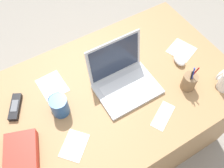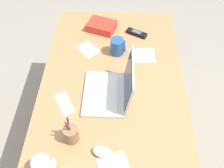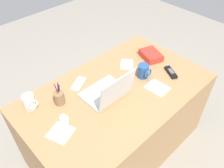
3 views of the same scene
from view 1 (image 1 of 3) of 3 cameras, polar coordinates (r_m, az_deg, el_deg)
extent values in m
plane|color=gray|center=(1.91, -0.61, -12.88)|extent=(6.00, 6.00, 0.00)
cube|color=#A87C4F|center=(1.59, -0.72, -8.44)|extent=(1.42, 0.85, 0.70)
cube|color=silver|center=(1.28, 3.68, -1.27)|extent=(0.32, 0.23, 0.02)
cube|color=silver|center=(1.28, 3.20, -0.35)|extent=(0.26, 0.11, 0.00)
cube|color=silver|center=(1.24, 5.48, -3.39)|extent=(0.09, 0.05, 0.00)
cube|color=silver|center=(1.25, 0.58, 6.16)|extent=(0.31, 0.04, 0.22)
cube|color=#283347|center=(1.24, 0.71, 6.03)|extent=(0.28, 0.03, 0.20)
ellipsoid|color=white|center=(1.43, 15.53, 5.62)|extent=(0.09, 0.11, 0.04)
cylinder|color=#26518C|center=(1.20, -12.17, -5.08)|extent=(0.09, 0.09, 0.11)
torus|color=#26518C|center=(1.22, -13.14, -3.20)|extent=(0.08, 0.01, 0.08)
torus|color=white|center=(1.39, 24.26, 2.02)|extent=(0.08, 0.01, 0.08)
cube|color=black|center=(1.31, -21.72, -5.01)|extent=(0.11, 0.15, 0.02)
cube|color=#595B60|center=(1.30, -21.89, -4.74)|extent=(0.06, 0.07, 0.00)
cylinder|color=olive|center=(1.32, 17.60, 0.50)|extent=(0.07, 0.07, 0.09)
cylinder|color=#1933B2|center=(1.27, 18.23, 1.38)|extent=(0.02, 0.02, 0.16)
cylinder|color=black|center=(1.28, 17.88, 0.86)|extent=(0.02, 0.02, 0.13)
cylinder|color=red|center=(1.28, 18.18, 1.78)|extent=(0.02, 0.03, 0.15)
cube|color=red|center=(1.18, -20.49, -14.97)|extent=(0.19, 0.23, 0.06)
cube|color=white|center=(1.34, -13.82, -0.35)|extent=(0.14, 0.17, 0.00)
cube|color=white|center=(1.23, 11.85, -7.29)|extent=(0.17, 0.13, 0.00)
cube|color=white|center=(1.16, -8.82, -14.04)|extent=(0.17, 0.17, 0.00)
cube|color=white|center=(1.51, 15.97, 7.66)|extent=(0.18, 0.18, 0.00)
camera|label=2|loc=(1.44, 53.23, 46.22)|focal=41.04mm
camera|label=3|loc=(1.88, 16.90, 58.10)|focal=36.84mm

